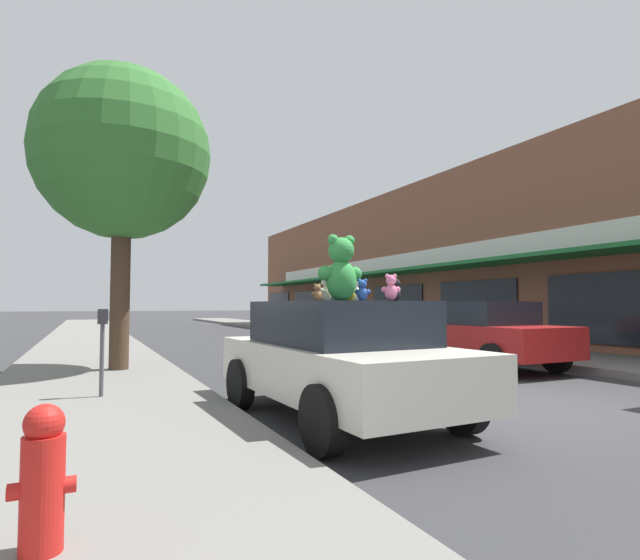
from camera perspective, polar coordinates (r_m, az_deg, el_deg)
ground_plane at (r=8.24m, az=20.82°, el=-13.14°), size 260.00×260.00×0.00m
sidewalk_near at (r=5.82m, az=-23.66°, el=-16.67°), size 3.28×90.00×0.16m
storefront_row at (r=25.95m, az=24.29°, el=1.72°), size 15.05×41.31×6.93m
plush_art_car at (r=6.57m, az=2.19°, el=-8.74°), size 2.15×4.18×1.54m
teddy_bear_giant at (r=6.61m, az=2.42°, el=1.24°), size 0.64×0.40×0.88m
teddy_bear_cream at (r=7.10m, az=0.73°, el=-1.04°), size 0.28×0.22×0.37m
teddy_bear_pink at (r=5.75m, az=8.11°, el=-0.89°), size 0.23×0.18×0.31m
teddy_bear_white at (r=7.40m, az=4.04°, el=-1.10°), size 0.25×0.26×0.37m
teddy_bear_yellow at (r=6.89m, az=3.49°, el=-1.07°), size 0.25×0.22×0.35m
teddy_bear_blue at (r=6.68m, az=4.87°, el=-1.20°), size 0.21×0.19×0.30m
teddy_bear_brown at (r=6.26m, az=-0.31°, el=-1.46°), size 0.16×0.10×0.22m
teddy_bear_black at (r=6.13m, az=8.65°, el=-1.13°), size 0.19×0.19×0.28m
parked_car_far_center at (r=12.46m, az=17.95°, el=-5.81°), size 2.03×4.23×1.57m
street_tree at (r=11.63m, az=-21.60°, el=13.16°), size 3.63×3.63×6.35m
fire_hydrant at (r=3.26m, az=-29.11°, el=-19.14°), size 0.33×0.22×0.79m
parking_meter at (r=8.00m, az=-23.63°, el=-6.35°), size 0.14×0.10×1.27m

